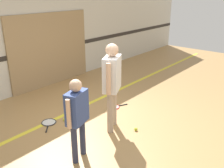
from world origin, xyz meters
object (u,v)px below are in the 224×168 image
object	(u,v)px
person_instructor	(112,78)
tennis_ball_near_instructor	(136,129)
tennis_ball_stray_right	(77,123)
tennis_ball_by_spare_racket	(64,119)
racket_spare_on_floor	(49,123)
tennis_ball_stray_left	(83,140)
person_student_left	(77,112)
racket_second_spare	(114,107)

from	to	relation	value
person_instructor	tennis_ball_near_instructor	xyz separation A→B (m)	(0.22, -0.43, -1.02)
person_instructor	tennis_ball_stray_right	xyz separation A→B (m)	(-0.37, 0.62, -1.02)
tennis_ball_near_instructor	tennis_ball_stray_right	xyz separation A→B (m)	(-0.59, 1.05, 0.00)
tennis_ball_by_spare_racket	racket_spare_on_floor	bearing A→B (deg)	147.56
person_instructor	tennis_ball_stray_left	xyz separation A→B (m)	(-0.72, 0.08, -1.02)
tennis_ball_by_spare_racket	person_student_left	bearing A→B (deg)	-119.02
racket_spare_on_floor	tennis_ball_by_spare_racket	distance (m)	0.33
racket_second_spare	tennis_ball_by_spare_racket	size ratio (longest dim) A/B	8.09
person_student_left	racket_spare_on_floor	world-z (taller)	person_student_left
person_instructor	racket_second_spare	size ratio (longest dim) A/B	3.19
tennis_ball_stray_left	tennis_ball_near_instructor	bearing A→B (deg)	-28.87
person_student_left	tennis_ball_stray_right	xyz separation A→B (m)	(0.70, 0.82, -0.81)
person_student_left	tennis_ball_by_spare_racket	xyz separation A→B (m)	(0.63, 1.14, -0.81)
person_instructor	racket_spare_on_floor	size ratio (longest dim) A/B	3.37
racket_second_spare	tennis_ball_near_instructor	size ratio (longest dim) A/B	8.09
racket_second_spare	tennis_ball_by_spare_racket	bearing A→B (deg)	-172.63
racket_second_spare	tennis_ball_stray_right	distance (m)	1.12
person_student_left	racket_spare_on_floor	size ratio (longest dim) A/B	2.71
tennis_ball_by_spare_racket	tennis_ball_stray_right	xyz separation A→B (m)	(0.06, -0.32, 0.00)
person_instructor	person_student_left	size ratio (longest dim) A/B	1.24
racket_spare_on_floor	tennis_ball_by_spare_racket	size ratio (longest dim) A/B	7.65
racket_spare_on_floor	tennis_ball_stray_left	xyz separation A→B (m)	(-0.01, -1.03, 0.02)
racket_second_spare	tennis_ball_near_instructor	distance (m)	1.12
person_student_left	tennis_ball_stray_left	bearing A→B (deg)	23.00
person_instructor	person_student_left	bearing A→B (deg)	163.10
racket_spare_on_floor	tennis_ball_by_spare_racket	bearing A→B (deg)	102.05
tennis_ball_by_spare_racket	tennis_ball_stray_left	bearing A→B (deg)	-108.37
person_student_left	tennis_ball_near_instructor	world-z (taller)	person_student_left
racket_spare_on_floor	racket_second_spare	xyz separation A→B (m)	(1.45, -0.56, 0.00)
person_instructor	tennis_ball_near_instructor	world-z (taller)	person_instructor
person_student_left	racket_spare_on_floor	xyz separation A→B (m)	(0.36, 1.32, -0.84)
person_instructor	racket_spare_on_floor	distance (m)	1.69
person_student_left	tennis_ball_by_spare_racket	bearing A→B (deg)	44.69
person_student_left	person_instructor	bearing A→B (deg)	-5.66
racket_second_spare	tennis_ball_stray_left	bearing A→B (deg)	-136.69
person_instructor	tennis_ball_near_instructor	bearing A→B (deg)	-91.04
racket_spare_on_floor	tennis_ball_stray_left	world-z (taller)	tennis_ball_stray_left
tennis_ball_stray_right	racket_spare_on_floor	bearing A→B (deg)	124.22
tennis_ball_by_spare_racket	tennis_ball_stray_right	world-z (taller)	same
person_instructor	racket_second_spare	distance (m)	1.40
tennis_ball_stray_right	tennis_ball_by_spare_racket	bearing A→B (deg)	101.33
person_student_left	tennis_ball_near_instructor	xyz separation A→B (m)	(1.29, -0.23, -0.81)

